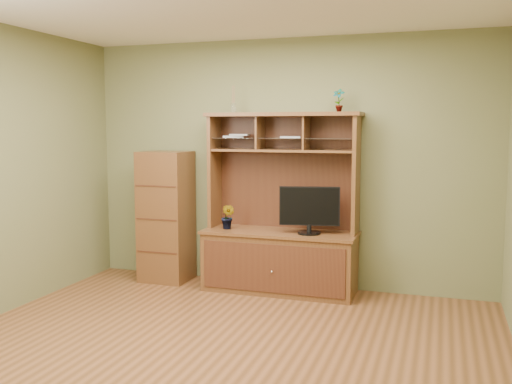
% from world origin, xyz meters
% --- Properties ---
extents(room, '(4.54, 4.04, 2.74)m').
position_xyz_m(room, '(0.00, 0.00, 1.35)').
color(room, '#553318').
rests_on(room, ground).
extents(media_hutch, '(1.66, 0.61, 1.90)m').
position_xyz_m(media_hutch, '(0.03, 1.73, 0.52)').
color(media_hutch, '#492815').
rests_on(media_hutch, room).
extents(monitor, '(0.62, 0.24, 0.49)m').
position_xyz_m(monitor, '(0.36, 1.65, 0.91)').
color(monitor, black).
rests_on(monitor, media_hutch).
extents(orchid_plant, '(0.18, 0.16, 0.27)m').
position_xyz_m(orchid_plant, '(-0.54, 1.65, 0.78)').
color(orchid_plant, '#27511C').
rests_on(orchid_plant, media_hutch).
extents(top_plant, '(0.14, 0.11, 0.24)m').
position_xyz_m(top_plant, '(0.62, 1.80, 2.02)').
color(top_plant, '#2A5D20').
rests_on(top_plant, media_hutch).
extents(reed_diffuser, '(0.06, 0.06, 0.29)m').
position_xyz_m(reed_diffuser, '(-0.53, 1.80, 2.01)').
color(reed_diffuser, silver).
rests_on(reed_diffuser, media_hutch).
extents(magazines, '(0.89, 0.22, 0.04)m').
position_xyz_m(magazines, '(-0.30, 1.81, 1.65)').
color(magazines, '#9F9FA4').
rests_on(magazines, media_hutch).
extents(side_cabinet, '(0.53, 0.48, 1.48)m').
position_xyz_m(side_cabinet, '(-1.33, 1.74, 0.74)').
color(side_cabinet, '#492815').
rests_on(side_cabinet, room).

